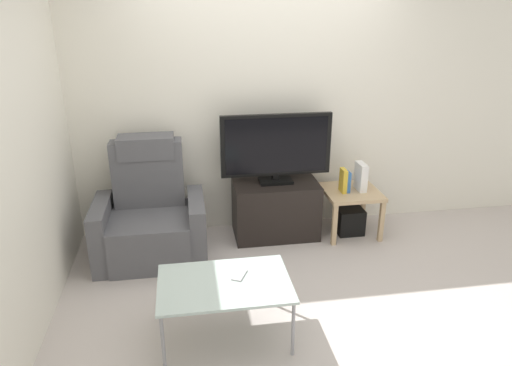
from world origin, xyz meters
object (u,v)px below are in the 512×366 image
at_px(book_middle, 347,182).
at_px(game_console, 361,177).
at_px(book_leftmost, 343,181).
at_px(side_table, 351,197).
at_px(recliner_armchair, 150,217).
at_px(television, 276,147).
at_px(cell_phone, 239,275).
at_px(tv_stand, 276,209).
at_px(subwoofer_box, 349,220).
at_px(coffee_table, 225,286).

distance_m(book_middle, game_console, 0.15).
relative_size(book_leftmost, game_console, 0.86).
distance_m(side_table, book_middle, 0.19).
bearing_deg(game_console, recliner_armchair, -176.06).
xyz_separation_m(television, cell_phone, (-0.54, -1.40, -0.48)).
height_order(tv_stand, subwoofer_box, tv_stand).
xyz_separation_m(television, book_middle, (0.70, -0.10, -0.36)).
xyz_separation_m(television, book_leftmost, (0.65, -0.10, -0.34)).
bearing_deg(subwoofer_box, book_leftmost, -168.69).
height_order(recliner_armchair, coffee_table, recliner_armchair).
bearing_deg(coffee_table, tv_stand, 65.97).
bearing_deg(television, subwoofer_box, -6.30).
relative_size(tv_stand, subwoofer_box, 3.16).
xyz_separation_m(side_table, cell_phone, (-1.29, -1.32, 0.05)).
distance_m(subwoofer_box, book_leftmost, 0.46).
xyz_separation_m(tv_stand, cell_phone, (-0.54, -1.38, 0.16)).
bearing_deg(side_table, book_middle, -160.64).
xyz_separation_m(tv_stand, game_console, (0.84, -0.05, 0.31)).
relative_size(tv_stand, side_table, 1.53).
bearing_deg(book_middle, coffee_table, -134.52).
xyz_separation_m(television, game_console, (0.84, -0.07, -0.32)).
distance_m(game_console, cell_phone, 1.92).
height_order(coffee_table, cell_phone, cell_phone).
height_order(recliner_armchair, game_console, recliner_armchair).
distance_m(side_table, book_leftmost, 0.22).
bearing_deg(subwoofer_box, side_table, 63.43).
bearing_deg(side_table, subwoofer_box, -116.57).
relative_size(game_console, cell_phone, 1.82).
height_order(television, cell_phone, television).
xyz_separation_m(book_middle, cell_phone, (-1.23, -1.30, -0.12)).
bearing_deg(cell_phone, recliner_armchair, 146.23).
height_order(television, game_console, television).
height_order(game_console, coffee_table, game_console).
bearing_deg(tv_stand, television, 90.00).
distance_m(coffee_table, cell_phone, 0.13).
height_order(subwoofer_box, coffee_table, coffee_table).
bearing_deg(recliner_armchair, side_table, -7.04).
bearing_deg(cell_phone, game_console, 70.65).
distance_m(recliner_armchair, coffee_table, 1.38).
xyz_separation_m(book_leftmost, cell_phone, (-1.19, -1.30, -0.14)).
height_order(book_leftmost, book_middle, book_leftmost).
bearing_deg(television, coffee_table, -113.76).
bearing_deg(cell_phone, coffee_table, -121.67).
bearing_deg(game_console, side_table, -173.66).
height_order(television, coffee_table, television).
bearing_deg(book_leftmost, television, 171.03).
bearing_deg(recliner_armchair, book_middle, -7.52).
height_order(tv_stand, cell_phone, tv_stand).
relative_size(tv_stand, coffee_table, 0.92).
height_order(subwoofer_box, book_middle, book_middle).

